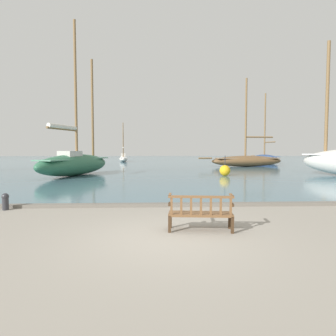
{
  "coord_description": "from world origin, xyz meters",
  "views": [
    {
      "loc": [
        -0.3,
        -6.75,
        2.04
      ],
      "look_at": [
        0.42,
        10.0,
        1.0
      ],
      "focal_mm": 32.0,
      "sensor_mm": 36.0,
      "label": 1
    }
  ],
  "objects_px": {
    "sailboat_outer_starboard": "(75,162)",
    "sailboat_centre_channel": "(123,158)",
    "channel_buoy": "(225,170)",
    "mooring_bollard": "(5,201)",
    "sailboat_outer_port": "(247,160)",
    "park_bench": "(201,212)",
    "sailboat_nearest_starboard": "(265,158)"
  },
  "relations": [
    {
      "from": "sailboat_outer_starboard",
      "to": "sailboat_nearest_starboard",
      "type": "relative_size",
      "value": 1.13
    },
    {
      "from": "sailboat_outer_port",
      "to": "sailboat_nearest_starboard",
      "type": "xyz_separation_m",
      "value": [
        5.78,
        9.92,
        -0.0
      ]
    },
    {
      "from": "park_bench",
      "to": "sailboat_centre_channel",
      "type": "bearing_deg",
      "value": 98.67
    },
    {
      "from": "park_bench",
      "to": "mooring_bollard",
      "type": "height_order",
      "value": "park_bench"
    },
    {
      "from": "park_bench",
      "to": "sailboat_centre_channel",
      "type": "relative_size",
      "value": 0.26
    },
    {
      "from": "sailboat_centre_channel",
      "to": "mooring_bollard",
      "type": "bearing_deg",
      "value": -89.88
    },
    {
      "from": "channel_buoy",
      "to": "sailboat_outer_starboard",
      "type": "bearing_deg",
      "value": 175.35
    },
    {
      "from": "sailboat_outer_port",
      "to": "channel_buoy",
      "type": "xyz_separation_m",
      "value": [
        -5.41,
        -12.1,
        -0.33
      ]
    },
    {
      "from": "sailboat_nearest_starboard",
      "to": "channel_buoy",
      "type": "distance_m",
      "value": 24.71
    },
    {
      "from": "sailboat_centre_channel",
      "to": "sailboat_outer_starboard",
      "type": "distance_m",
      "value": 25.54
    },
    {
      "from": "mooring_bollard",
      "to": "park_bench",
      "type": "bearing_deg",
      "value": -24.85
    },
    {
      "from": "sailboat_outer_starboard",
      "to": "channel_buoy",
      "type": "distance_m",
      "value": 11.29
    },
    {
      "from": "sailboat_outer_port",
      "to": "sailboat_nearest_starboard",
      "type": "relative_size",
      "value": 0.99
    },
    {
      "from": "sailboat_nearest_starboard",
      "to": "channel_buoy",
      "type": "bearing_deg",
      "value": -116.94
    },
    {
      "from": "sailboat_centre_channel",
      "to": "mooring_bollard",
      "type": "relative_size",
      "value": 10.95
    },
    {
      "from": "park_bench",
      "to": "sailboat_outer_starboard",
      "type": "relative_size",
      "value": 0.14
    },
    {
      "from": "sailboat_outer_starboard",
      "to": "sailboat_centre_channel",
      "type": "bearing_deg",
      "value": 87.93
    },
    {
      "from": "sailboat_centre_channel",
      "to": "sailboat_nearest_starboard",
      "type": "bearing_deg",
      "value": -11.58
    },
    {
      "from": "sailboat_outer_port",
      "to": "sailboat_outer_starboard",
      "type": "distance_m",
      "value": 20.06
    },
    {
      "from": "sailboat_centre_channel",
      "to": "sailboat_nearest_starboard",
      "type": "distance_m",
      "value": 21.95
    },
    {
      "from": "sailboat_centre_channel",
      "to": "park_bench",
      "type": "bearing_deg",
      "value": -81.33
    },
    {
      "from": "sailboat_outer_starboard",
      "to": "park_bench",
      "type": "bearing_deg",
      "value": -65.2
    },
    {
      "from": "sailboat_nearest_starboard",
      "to": "park_bench",
      "type": "bearing_deg",
      "value": -112.58
    },
    {
      "from": "sailboat_centre_channel",
      "to": "channel_buoy",
      "type": "bearing_deg",
      "value": -68.68
    },
    {
      "from": "sailboat_centre_channel",
      "to": "sailboat_nearest_starboard",
      "type": "relative_size",
      "value": 0.61
    },
    {
      "from": "mooring_bollard",
      "to": "channel_buoy",
      "type": "height_order",
      "value": "channel_buoy"
    },
    {
      "from": "park_bench",
      "to": "sailboat_nearest_starboard",
      "type": "xyz_separation_m",
      "value": [
        15.24,
        36.66,
        0.34
      ]
    },
    {
      "from": "park_bench",
      "to": "channel_buoy",
      "type": "distance_m",
      "value": 15.18
    },
    {
      "from": "sailboat_outer_starboard",
      "to": "channel_buoy",
      "type": "xyz_separation_m",
      "value": [
        11.24,
        -0.91,
        -0.59
      ]
    },
    {
      "from": "sailboat_outer_starboard",
      "to": "mooring_bollard",
      "type": "relative_size",
      "value": 20.29
    },
    {
      "from": "channel_buoy",
      "to": "sailboat_outer_port",
      "type": "bearing_deg",
      "value": 65.92
    },
    {
      "from": "park_bench",
      "to": "sailboat_centre_channel",
      "type": "height_order",
      "value": "sailboat_centre_channel"
    }
  ]
}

